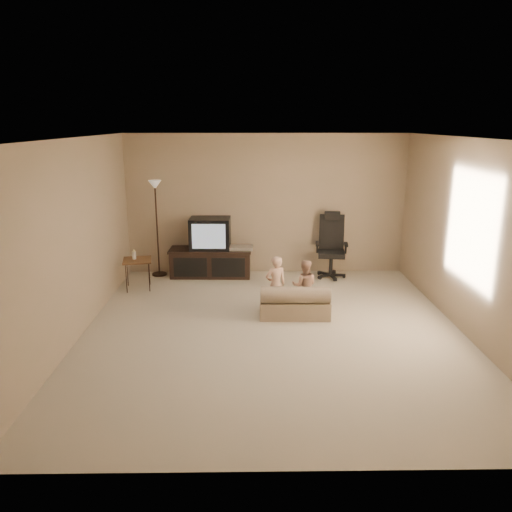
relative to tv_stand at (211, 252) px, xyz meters
The scene contains 9 objects.
floor 2.72m from the tv_stand, 68.29° to the right, with size 5.50×5.50×0.00m, color #C0B399.
room_shell 2.89m from the tv_stand, 68.29° to the right, with size 5.50×5.50×5.50m.
tv_stand is the anchor object (origin of this frame).
office_chair 2.14m from the tv_stand, ahead, with size 0.59×0.62×1.15m.
side_table 1.36m from the tv_stand, 148.84° to the right, with size 0.53×0.53×0.68m.
floor_lamp 1.25m from the tv_stand, behind, with size 0.27×0.27×1.71m.
child_sofa 2.39m from the tv_stand, 56.06° to the right, with size 1.00×0.59×0.48m.
toddler_left 2.13m from the tv_stand, 60.08° to the right, with size 0.31×0.23×0.86m, color #DFAB8B.
toddler_right 2.29m from the tv_stand, 49.55° to the right, with size 0.37×0.20×0.77m, color #DFAB8B.
Camera 1 is at (-0.32, -6.13, 2.69)m, focal length 35.00 mm.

